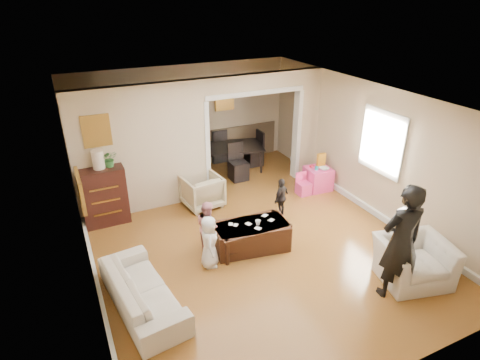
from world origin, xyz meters
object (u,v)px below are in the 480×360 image
armchair_front (413,261)px  child_kneel_a (209,242)px  coffee_cup (258,223)px  armchair_back (202,191)px  coffee_table (251,236)px  play_table (318,178)px  child_kneel_b (208,226)px  table_lamp (98,159)px  child_toddler (281,197)px  sofa (142,290)px  dresser (104,196)px  adult_person (401,242)px  cyan_cup (317,168)px  dining_table (228,158)px

armchair_front → child_kneel_a: bearing=162.5°
coffee_cup → armchair_back: bearing=100.5°
coffee_table → coffee_cup: (0.10, -0.05, 0.28)m
play_table → child_kneel_b: (-3.15, -1.14, 0.21)m
table_lamp → coffee_cup: (2.28, -2.08, -0.81)m
coffee_table → child_toddler: 1.30m
coffee_table → play_table: play_table is taller
coffee_cup → child_kneel_b: 0.87m
sofa → play_table: sofa is taller
armchair_back → child_kneel_a: (-0.60, -1.97, 0.11)m
armchair_front → table_lamp: size_ratio=2.90×
play_table → table_lamp: bearing=172.8°
coffee_table → child_kneel_a: (-0.85, -0.15, 0.22)m
armchair_front → play_table: (0.53, 3.29, -0.08)m
dresser → child_kneel_a: 2.55m
adult_person → dresser: bearing=-40.0°
cyan_cup → dining_table: size_ratio=0.05×
sofa → dining_table: size_ratio=1.08×
armchair_back → play_table: 2.72m
child_kneel_b → armchair_front: bearing=-139.6°
coffee_table → child_kneel_a: bearing=-170.0°
cyan_cup → child_kneel_b: child_kneel_b is taller
table_lamp → dining_table: size_ratio=0.20×
table_lamp → adult_person: adult_person is taller
cyan_cup → child_kneel_b: (-3.05, -1.09, -0.08)m
dresser → child_kneel_b: dresser is taller
coffee_table → child_kneel_b: bearing=156.8°
sofa → armchair_front: 4.18m
coffee_cup → adult_person: adult_person is taller
dresser → adult_person: bearing=-48.2°
coffee_table → adult_person: bearing=-54.6°
play_table → child_kneel_b: bearing=-160.1°
table_lamp → coffee_cup: table_lamp is taller
play_table → child_kneel_a: child_kneel_a is taller
child_kneel_a → armchair_front: bearing=-101.8°
child_kneel_b → child_toddler: (1.75, 0.45, -0.06)m
table_lamp → play_table: 4.79m
coffee_cup → child_kneel_a: (-0.95, -0.10, -0.06)m
coffee_cup → play_table: 2.79m
dresser → coffee_cup: bearing=-42.3°
play_table → adult_person: (-1.05, -3.41, 0.67)m
dresser → armchair_front: bearing=-43.4°
sofa → dresser: bearing=-5.1°
dresser → adult_person: size_ratio=0.63×
child_kneel_b → child_kneel_a: bearing=151.2°
sofa → dresser: (-0.10, 2.65, 0.30)m
adult_person → dining_table: bearing=-77.6°
play_table → dresser: bearing=172.8°
adult_person → coffee_cup: bearing=-47.8°
sofa → child_kneel_b: 1.67m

